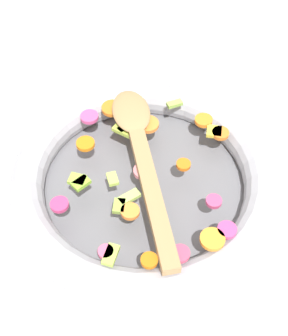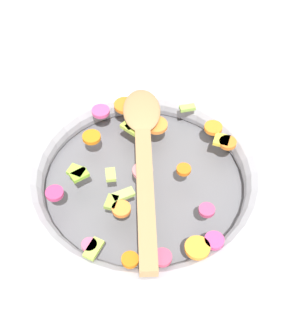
{
  "view_description": "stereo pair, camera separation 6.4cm",
  "coord_description": "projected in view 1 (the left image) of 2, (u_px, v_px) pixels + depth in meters",
  "views": [
    {
      "loc": [
        -0.4,
        -0.03,
        0.55
      ],
      "look_at": [
        0.0,
        0.0,
        0.05
      ],
      "focal_mm": 50.0,
      "sensor_mm": 36.0,
      "label": 1
    },
    {
      "loc": [
        -0.39,
        -0.09,
        0.55
      ],
      "look_at": [
        0.0,
        0.0,
        0.05
      ],
      "focal_mm": 50.0,
      "sensor_mm": 36.0,
      "label": 2
    }
  ],
  "objects": [
    {
      "name": "wooden_spoon",
      "position": [
        141.0,
        149.0,
        0.65
      ],
      "size": [
        0.31,
        0.12,
        0.01
      ],
      "color": "#A87F51",
      "rests_on": "chopped_vegetables"
    },
    {
      "name": "skillet",
      "position": [
        144.0,
        180.0,
        0.67
      ],
      "size": [
        0.38,
        0.38,
        0.05
      ],
      "color": "slate",
      "rests_on": "ground_plane"
    },
    {
      "name": "ground_plane",
      "position": [
        144.0,
        189.0,
        0.68
      ],
      "size": [
        4.0,
        4.0,
        0.0
      ],
      "primitive_type": "plane",
      "color": "silver"
    },
    {
      "name": "chopped_vegetables",
      "position": [
        146.0,
        169.0,
        0.64
      ],
      "size": [
        0.29,
        0.25,
        0.01
      ],
      "color": "orange",
      "rests_on": "skillet"
    }
  ]
}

